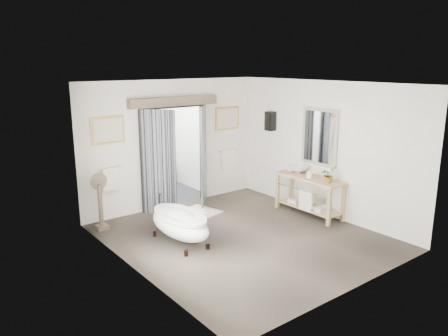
{
  "coord_description": "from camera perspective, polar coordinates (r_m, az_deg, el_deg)",
  "views": [
    {
      "loc": [
        -5.07,
        -5.96,
        3.27
      ],
      "look_at": [
        0.0,
        0.6,
        1.25
      ],
      "focal_mm": 35.0,
      "sensor_mm": 36.0,
      "label": 1
    }
  ],
  "objects": [
    {
      "name": "back_wall_dressing",
      "position": [
        9.85,
        -6.12,
        3.64
      ],
      "size": [
        3.82,
        0.71,
        2.52
      ],
      "color": "black",
      "rests_on": "ground_plane"
    },
    {
      "name": "plant",
      "position": [
        9.21,
        13.44,
        -0.84
      ],
      "size": [
        0.37,
        0.34,
        0.33
      ],
      "primitive_type": "imported",
      "rotation": [
        0.0,
        0.0,
        0.31
      ],
      "color": "gray",
      "rests_on": "vanity"
    },
    {
      "name": "soap_bottle_b",
      "position": [
        9.95,
        8.63,
        -0.01
      ],
      "size": [
        0.17,
        0.17,
        0.18
      ],
      "primitive_type": "imported",
      "rotation": [
        0.0,
        0.0,
        0.19
      ],
      "color": "gray",
      "rests_on": "vanity"
    },
    {
      "name": "pedestal_mirror",
      "position": [
        9.03,
        -15.84,
        -4.71
      ],
      "size": [
        0.34,
        0.22,
        1.17
      ],
      "color": "brown",
      "rests_on": "ground_plane"
    },
    {
      "name": "slippers",
      "position": [
        9.58,
        -3.26,
        -6.05
      ],
      "size": [
        0.36,
        0.26,
        0.05
      ],
      "color": "white",
      "rests_on": "rug"
    },
    {
      "name": "soap_bottle_a",
      "position": [
        9.49,
        11.09,
        -0.67
      ],
      "size": [
        0.13,
        0.13,
        0.21
      ],
      "primitive_type": "imported",
      "rotation": [
        0.0,
        0.0,
        0.37
      ],
      "color": "gray",
      "rests_on": "vanity"
    },
    {
      "name": "room_shell",
      "position": [
        7.83,
        3.06,
        3.29
      ],
      "size": [
        4.52,
        5.02,
        2.91
      ],
      "color": "silver",
      "rests_on": "ground_plane"
    },
    {
      "name": "vanity",
      "position": [
        9.68,
        11.04,
        -3.17
      ],
      "size": [
        0.57,
        1.6,
        0.85
      ],
      "color": "tan",
      "rests_on": "ground_plane"
    },
    {
      "name": "shower_room",
      "position": [
        11.42,
        -10.48,
        1.51
      ],
      "size": [
        2.22,
        2.01,
        2.51
      ],
      "color": "black",
      "rests_on": "ground_plane"
    },
    {
      "name": "clawfoot_tub",
      "position": [
        8.14,
        -5.79,
        -7.19
      ],
      "size": [
        0.71,
        1.58,
        0.77
      ],
      "color": "black",
      "rests_on": "ground_plane"
    },
    {
      "name": "rug",
      "position": [
        9.64,
        -4.19,
        -6.12
      ],
      "size": [
        1.35,
        1.05,
        0.01
      ],
      "primitive_type": "cube",
      "rotation": [
        0.0,
        0.0,
        0.23
      ],
      "color": "beige",
      "rests_on": "ground_plane"
    },
    {
      "name": "basin",
      "position": [
        9.89,
        9.68,
        -0.16
      ],
      "size": [
        0.52,
        0.52,
        0.17
      ],
      "primitive_type": "imported",
      "rotation": [
        0.0,
        0.0,
        -0.05
      ],
      "color": "white",
      "rests_on": "vanity"
    },
    {
      "name": "ground_plane",
      "position": [
        8.48,
        2.51,
        -9.0
      ],
      "size": [
        5.0,
        5.0,
        0.0
      ],
      "primitive_type": "plane",
      "color": "#4F4438"
    }
  ]
}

